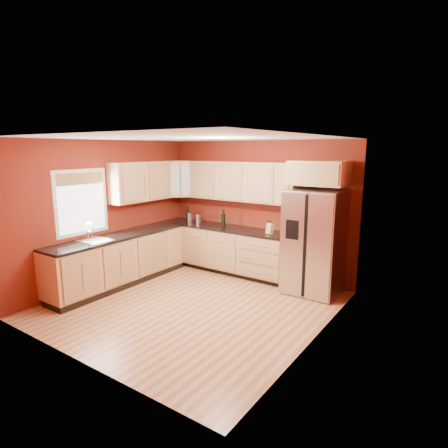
{
  "coord_description": "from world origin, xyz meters",
  "views": [
    {
      "loc": [
        3.58,
        -4.32,
        2.44
      ],
      "look_at": [
        -0.01,
        0.9,
        1.17
      ],
      "focal_mm": 30.0,
      "sensor_mm": 36.0,
      "label": 1
    }
  ],
  "objects_px": {
    "wine_bottle_a": "(187,214)",
    "knife_block": "(270,229)",
    "refrigerator": "(314,242)",
    "soap_dispenser": "(286,230)",
    "canister_left": "(199,219)"
  },
  "relations": [
    {
      "from": "canister_left",
      "to": "knife_block",
      "type": "xyz_separation_m",
      "value": [
        1.68,
        -0.04,
        0.0
      ]
    },
    {
      "from": "refrigerator",
      "to": "wine_bottle_a",
      "type": "distance_m",
      "value": 2.87
    },
    {
      "from": "wine_bottle_a",
      "to": "soap_dispenser",
      "type": "relative_size",
      "value": 1.53
    },
    {
      "from": "wine_bottle_a",
      "to": "knife_block",
      "type": "height_order",
      "value": "wine_bottle_a"
    },
    {
      "from": "refrigerator",
      "to": "soap_dispenser",
      "type": "distance_m",
      "value": 0.57
    },
    {
      "from": "canister_left",
      "to": "soap_dispenser",
      "type": "height_order",
      "value": "soap_dispenser"
    },
    {
      "from": "canister_left",
      "to": "wine_bottle_a",
      "type": "bearing_deg",
      "value": 172.19
    },
    {
      "from": "knife_block",
      "to": "wine_bottle_a",
      "type": "bearing_deg",
      "value": -165.51
    },
    {
      "from": "wine_bottle_a",
      "to": "canister_left",
      "type": "bearing_deg",
      "value": -7.81
    },
    {
      "from": "wine_bottle_a",
      "to": "soap_dispenser",
      "type": "xyz_separation_m",
      "value": [
        2.31,
        -0.05,
        -0.06
      ]
    },
    {
      "from": "refrigerator",
      "to": "canister_left",
      "type": "distance_m",
      "value": 2.52
    },
    {
      "from": "refrigerator",
      "to": "soap_dispenser",
      "type": "height_order",
      "value": "refrigerator"
    },
    {
      "from": "refrigerator",
      "to": "wine_bottle_a",
      "type": "bearing_deg",
      "value": 178.31
    },
    {
      "from": "wine_bottle_a",
      "to": "refrigerator",
      "type": "bearing_deg",
      "value": -1.69
    },
    {
      "from": "wine_bottle_a",
      "to": "knife_block",
      "type": "bearing_deg",
      "value": -2.41
    }
  ]
}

